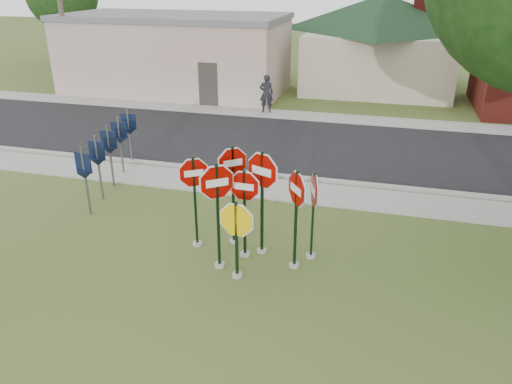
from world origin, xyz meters
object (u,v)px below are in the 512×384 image
(stop_sign_yellow, at_px, (236,232))
(stop_sign_left, at_px, (217,201))
(stop_sign_center, at_px, (245,203))
(utility_pole_near, at_px, (60,0))
(pedestrian, at_px, (266,94))

(stop_sign_yellow, distance_m, stop_sign_left, 0.80)
(stop_sign_center, bearing_deg, stop_sign_yellow, -84.86)
(stop_sign_yellow, height_order, utility_pole_near, utility_pole_near)
(utility_pole_near, relative_size, pedestrian, 5.26)
(stop_sign_center, bearing_deg, utility_pole_near, 135.29)
(utility_pole_near, bearing_deg, stop_sign_center, -44.71)
(stop_sign_yellow, relative_size, stop_sign_left, 0.73)
(stop_sign_left, distance_m, pedestrian, 13.84)
(stop_sign_center, xyz_separation_m, stop_sign_left, (-0.44, -0.62, 0.27))
(stop_sign_yellow, xyz_separation_m, pedestrian, (-2.81, 13.92, -0.17))
(stop_sign_center, distance_m, stop_sign_yellow, 0.95)
(stop_sign_center, bearing_deg, stop_sign_left, -125.14)
(stop_sign_yellow, bearing_deg, stop_sign_left, 150.69)
(pedestrian, bearing_deg, stop_sign_center, 87.93)
(stop_sign_center, height_order, pedestrian, stop_sign_center)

